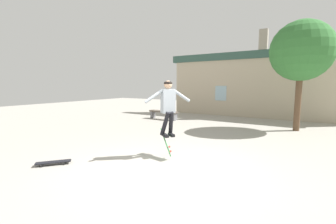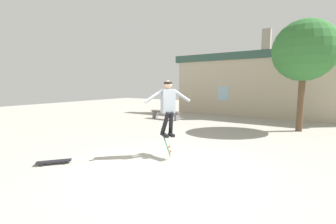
% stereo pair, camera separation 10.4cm
% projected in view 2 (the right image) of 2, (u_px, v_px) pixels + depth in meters
% --- Properties ---
extents(ground_plane, '(40.00, 40.00, 0.00)m').
position_uv_depth(ground_plane, '(165.00, 168.00, 5.17)').
color(ground_plane, '#A39E93').
extents(building_backdrop, '(10.51, 0.52, 4.95)m').
position_uv_depth(building_backdrop, '(256.00, 83.00, 12.88)').
color(building_backdrop, '#B7A88E').
rests_on(building_backdrop, ground_plane).
extents(tree_right, '(2.43, 2.43, 4.48)m').
position_uv_depth(tree_right, '(304.00, 51.00, 8.93)').
color(tree_right, brown).
rests_on(tree_right, ground_plane).
extents(park_bench, '(1.77, 0.47, 0.47)m').
position_uv_depth(park_bench, '(166.00, 113.00, 12.45)').
color(park_bench, brown).
rests_on(park_bench, ground_plane).
extents(skater, '(0.81, 1.10, 1.48)m').
position_uv_depth(skater, '(168.00, 104.00, 5.88)').
color(skater, '#9EA8B2').
extents(skateboard_flipping, '(0.60, 0.56, 0.64)m').
position_uv_depth(skateboard_flipping, '(166.00, 142.00, 5.97)').
color(skateboard_flipping, '#237F38').
extents(skateboard_resting, '(0.64, 0.71, 0.08)m').
position_uv_depth(skateboard_resting, '(54.00, 161.00, 5.44)').
color(skateboard_resting, black).
rests_on(skateboard_resting, ground_plane).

